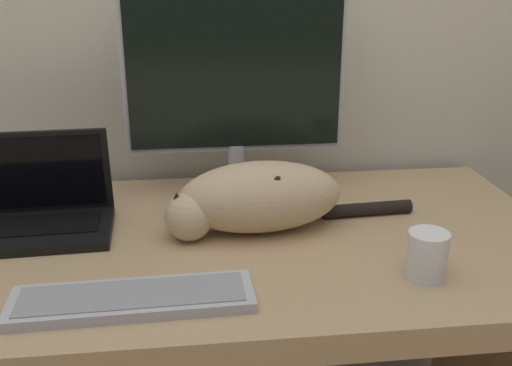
{
  "coord_description": "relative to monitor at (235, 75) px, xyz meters",
  "views": [
    {
      "loc": [
        -0.04,
        -0.81,
        1.31
      ],
      "look_at": [
        0.1,
        0.35,
        0.87
      ],
      "focal_mm": 42.0,
      "sensor_mm": 36.0,
      "label": 1
    }
  ],
  "objects": [
    {
      "name": "cat",
      "position": [
        0.03,
        -0.21,
        -0.23
      ],
      "size": [
        0.59,
        0.2,
        0.16
      ],
      "rotation": [
        0.0,
        0.0,
        0.06
      ],
      "color": "#D1B284",
      "rests_on": "desk"
    },
    {
      "name": "external_keyboard",
      "position": [
        -0.23,
        -0.5,
        -0.3
      ],
      "size": [
        0.43,
        0.14,
        0.02
      ],
      "rotation": [
        0.0,
        0.0,
        0.03
      ],
      "color": "#BCBCC1",
      "rests_on": "desk"
    },
    {
      "name": "laptop",
      "position": [
        -0.45,
        -0.16,
        -0.27
      ],
      "size": [
        0.31,
        0.22,
        0.22
      ],
      "rotation": [
        0.0,
        0.0,
        0.04
      ],
      "color": "black",
      "rests_on": "desk"
    },
    {
      "name": "coffee_mug",
      "position": [
        0.33,
        -0.46,
        -0.27
      ],
      "size": [
        0.08,
        0.08,
        0.09
      ],
      "color": "white",
      "rests_on": "desk"
    },
    {
      "name": "desk",
      "position": [
        -0.08,
        -0.24,
        -0.46
      ],
      "size": [
        1.57,
        0.78,
        0.73
      ],
      "color": "tan",
      "rests_on": "ground_plane"
    },
    {
      "name": "monitor",
      "position": [
        0.0,
        0.0,
        0.0
      ],
      "size": [
        0.54,
        0.19,
        0.58
      ],
      "color": "#B2B2B7",
      "rests_on": "desk"
    }
  ]
}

